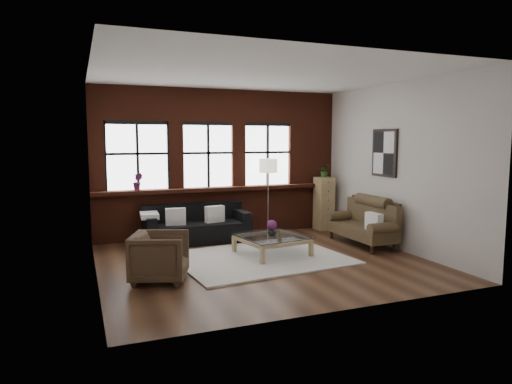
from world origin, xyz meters
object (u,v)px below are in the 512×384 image
object	(u,v)px
armchair	(160,257)
drawer_chest	(324,203)
coffee_table	(272,246)
dark_sofa	(197,224)
floor_lamp	(268,194)
vintage_settee	(361,223)
vase	(272,231)

from	to	relation	value
armchair	drawer_chest	distance (m)	5.01
coffee_table	drawer_chest	bearing A→B (deg)	40.37
dark_sofa	floor_lamp	xyz separation A→B (m)	(1.65, 0.12, 0.54)
armchair	floor_lamp	world-z (taller)	floor_lamp
vintage_settee	drawer_chest	xyz separation A→B (m)	(0.11, 1.70, 0.17)
vintage_settee	floor_lamp	distance (m)	2.15
vintage_settee	dark_sofa	bearing A→B (deg)	153.68
dark_sofa	vintage_settee	size ratio (longest dim) A/B	1.26
vintage_settee	floor_lamp	xyz separation A→B (m)	(-1.36, 1.60, 0.47)
armchair	drawer_chest	world-z (taller)	drawer_chest
dark_sofa	armchair	size ratio (longest dim) A/B	2.63
vase	drawer_chest	world-z (taller)	drawer_chest
vintage_settee	armchair	size ratio (longest dim) A/B	2.09
dark_sofa	vase	size ratio (longest dim) A/B	13.62
vintage_settee	coffee_table	xyz separation A→B (m)	(-2.00, -0.09, -0.27)
vase	floor_lamp	distance (m)	1.87
dark_sofa	armchair	world-z (taller)	dark_sofa
coffee_table	floor_lamp	size ratio (longest dim) A/B	0.62
vase	floor_lamp	size ratio (longest dim) A/B	0.09
vase	floor_lamp	bearing A→B (deg)	69.30
vintage_settee	coffee_table	size ratio (longest dim) A/B	1.49
vintage_settee	vase	distance (m)	2.00
coffee_table	vintage_settee	bearing A→B (deg)	2.63
coffee_table	floor_lamp	bearing A→B (deg)	69.30
coffee_table	vase	xyz separation A→B (m)	(0.00, 0.00, 0.27)
coffee_table	floor_lamp	xyz separation A→B (m)	(0.64, 1.70, 0.74)
coffee_table	vase	distance (m)	0.27
vintage_settee	vase	world-z (taller)	vintage_settee
floor_lamp	dark_sofa	bearing A→B (deg)	-175.95
coffee_table	floor_lamp	distance (m)	1.96
vintage_settee	drawer_chest	distance (m)	1.71
coffee_table	vase	size ratio (longest dim) A/B	7.25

